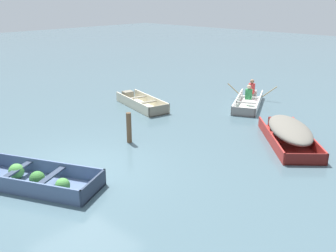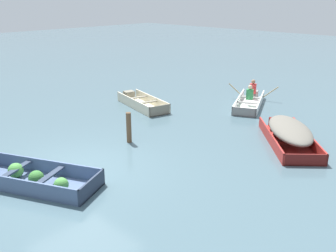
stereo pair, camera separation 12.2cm
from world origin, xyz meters
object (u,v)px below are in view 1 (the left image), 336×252
at_px(rowboat_white_with_crew, 249,100).
at_px(mooring_post, 129,128).
at_px(dinghy_slate_blue_foreground, 31,178).
at_px(skiff_cream_near_moored, 140,103).
at_px(skiff_red_mid_moored, 289,131).

relative_size(rowboat_white_with_crew, mooring_post, 3.30).
bearing_deg(mooring_post, dinghy_slate_blue_foreground, -84.12).
relative_size(skiff_cream_near_moored, rowboat_white_with_crew, 0.94).
bearing_deg(rowboat_white_with_crew, skiff_cream_near_moored, -133.56).
height_order(dinghy_slate_blue_foreground, skiff_red_mid_moored, skiff_red_mid_moored).
bearing_deg(dinghy_slate_blue_foreground, skiff_red_mid_moored, 64.39).
xyz_separation_m(skiff_red_mid_moored, rowboat_white_with_crew, (-3.30, 2.95, -0.20)).
xyz_separation_m(dinghy_slate_blue_foreground, skiff_red_mid_moored, (3.35, 6.99, 0.23)).
bearing_deg(dinghy_slate_blue_foreground, mooring_post, 95.88).
distance_m(skiff_cream_near_moored, mooring_post, 4.13).
xyz_separation_m(rowboat_white_with_crew, mooring_post, (-0.41, -6.39, 0.30)).
xyz_separation_m(skiff_red_mid_moored, mooring_post, (-3.72, -3.44, 0.10)).
bearing_deg(skiff_cream_near_moored, rowboat_white_with_crew, 46.44).
xyz_separation_m(dinghy_slate_blue_foreground, skiff_cream_near_moored, (-3.16, 6.57, -0.02)).
height_order(rowboat_white_with_crew, mooring_post, mooring_post).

